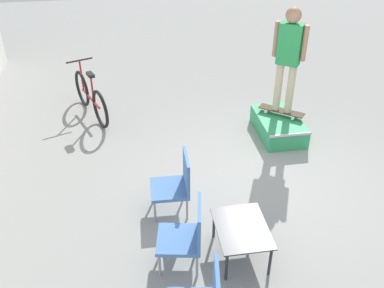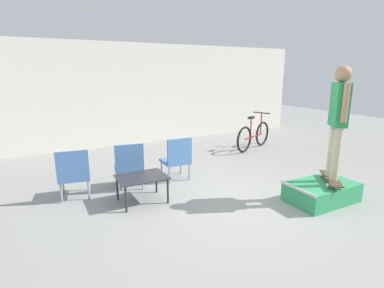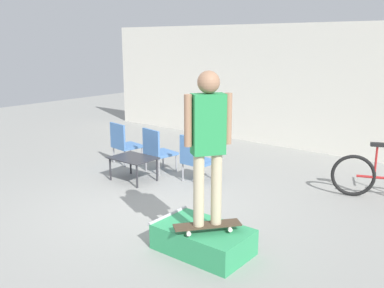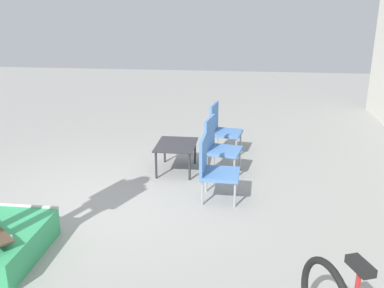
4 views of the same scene
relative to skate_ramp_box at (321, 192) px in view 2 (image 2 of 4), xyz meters
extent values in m
plane|color=gray|center=(-1.51, 0.69, -0.16)|extent=(24.00, 24.00, 0.00)
cube|color=white|center=(-1.51, 5.64, 1.34)|extent=(12.00, 0.06, 3.00)
cube|color=#339E60|center=(0.00, 0.00, 0.00)|extent=(1.17, 0.73, 0.33)
cylinder|color=#B7B7BC|center=(-0.58, 0.00, 0.16)|extent=(0.05, 0.73, 0.05)
cube|color=#473828|center=(0.12, -0.07, 0.25)|extent=(0.67, 0.77, 0.02)
cylinder|color=white|center=(0.19, 0.20, 0.21)|extent=(0.06, 0.06, 0.05)
cylinder|color=white|center=(0.37, 0.06, 0.21)|extent=(0.06, 0.06, 0.05)
cylinder|color=white|center=(-0.13, -0.19, 0.21)|extent=(0.06, 0.06, 0.05)
cylinder|color=white|center=(0.05, -0.34, 0.21)|extent=(0.06, 0.06, 0.05)
cylinder|color=#C6B793|center=(0.05, -0.16, 0.70)|extent=(0.13, 0.13, 0.89)
cylinder|color=#C6B793|center=(0.18, 0.02, 0.70)|extent=(0.13, 0.13, 0.89)
cube|color=#28934C|center=(0.12, -0.07, 1.50)|extent=(0.38, 0.43, 0.70)
cylinder|color=#A87A5B|center=(-0.02, -0.26, 1.55)|extent=(0.09, 0.09, 0.60)
cylinder|color=#A87A5B|center=(0.26, 0.13, 1.55)|extent=(0.09, 0.09, 0.60)
sphere|color=#A87A5B|center=(0.12, -0.07, 1.98)|extent=(0.26, 0.26, 0.26)
cube|color=#2D2D33|center=(-2.73, 1.43, 0.28)|extent=(0.82, 0.63, 0.02)
cylinder|color=#2D2D33|center=(-3.09, 1.16, 0.05)|extent=(0.04, 0.04, 0.44)
cylinder|color=#2D2D33|center=(-2.37, 1.16, 0.05)|extent=(0.04, 0.04, 0.44)
cylinder|color=#2D2D33|center=(-3.09, 1.69, 0.05)|extent=(0.04, 0.04, 0.44)
cylinder|color=#2D2D33|center=(-2.37, 1.69, 0.05)|extent=(0.04, 0.04, 0.44)
cylinder|color=#99999E|center=(-3.46, 2.38, 0.01)|extent=(0.03, 0.03, 0.35)
cylinder|color=#99999E|center=(-3.89, 2.45, 0.01)|extent=(0.03, 0.03, 0.35)
cylinder|color=#99999E|center=(-3.53, 1.94, 0.01)|extent=(0.03, 0.03, 0.35)
cylinder|color=#99999E|center=(-3.96, 2.01, 0.01)|extent=(0.03, 0.03, 0.35)
cube|color=#4C7AB7|center=(-3.71, 2.20, 0.21)|extent=(0.60, 0.60, 0.05)
cube|color=#4C7AB7|center=(-3.75, 1.96, 0.49)|extent=(0.52, 0.12, 0.50)
cylinder|color=#99999E|center=(-2.47, 2.37, 0.01)|extent=(0.03, 0.03, 0.35)
cylinder|color=#99999E|center=(-2.91, 2.45, 0.01)|extent=(0.03, 0.03, 0.35)
cylinder|color=#99999E|center=(-2.55, 1.94, 0.01)|extent=(0.03, 0.03, 0.35)
cylinder|color=#99999E|center=(-2.98, 2.02, 0.01)|extent=(0.03, 0.03, 0.35)
cube|color=#4C7AB7|center=(-2.73, 2.20, 0.21)|extent=(0.60, 0.60, 0.05)
cube|color=#4C7AB7|center=(-2.77, 1.96, 0.49)|extent=(0.52, 0.13, 0.50)
cylinder|color=#99999E|center=(-1.52, 2.41, 0.01)|extent=(0.03, 0.03, 0.35)
cylinder|color=#99999E|center=(-1.96, 2.42, 0.01)|extent=(0.03, 0.03, 0.35)
cylinder|color=#99999E|center=(-1.54, 1.97, 0.01)|extent=(0.03, 0.03, 0.35)
cylinder|color=#99999E|center=(-1.98, 1.98, 0.01)|extent=(0.03, 0.03, 0.35)
cube|color=#4C7AB7|center=(-1.75, 2.20, 0.21)|extent=(0.54, 0.54, 0.05)
cube|color=#4C7AB7|center=(-1.76, 1.96, 0.49)|extent=(0.52, 0.06, 0.50)
torus|color=black|center=(1.77, 3.57, 0.20)|extent=(0.70, 0.32, 0.73)
torus|color=black|center=(0.80, 3.18, 0.20)|extent=(0.70, 0.32, 0.73)
cylinder|color=#AD2323|center=(1.28, 3.37, 0.20)|extent=(0.89, 0.39, 0.04)
cylinder|color=#AD2323|center=(1.11, 3.30, 0.47)|extent=(0.04, 0.04, 0.53)
cube|color=black|center=(1.11, 3.30, 0.76)|extent=(0.24, 0.17, 0.06)
cylinder|color=#AD2323|center=(1.67, 3.53, 0.52)|extent=(0.04, 0.04, 0.64)
cylinder|color=black|center=(1.67, 3.53, 0.83)|extent=(0.22, 0.50, 0.03)
camera|label=1|loc=(-6.38, 2.63, 3.92)|focal=40.00mm
camera|label=2|loc=(-4.23, -3.18, 2.02)|focal=28.00mm
camera|label=3|loc=(2.97, -3.95, 2.43)|focal=40.00mm
camera|label=4|loc=(3.71, 2.47, 2.46)|focal=40.00mm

